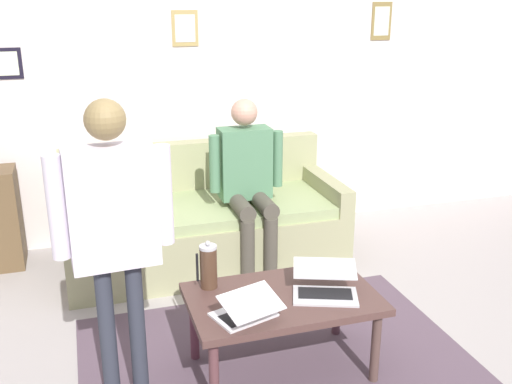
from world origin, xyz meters
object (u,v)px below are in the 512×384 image
(person_standing, at_px, (113,222))
(person_seated, at_px, (248,177))
(couch, at_px, (204,224))
(laptop_center, at_px, (246,310))
(coffee_table, at_px, (283,304))
(laptop_left, at_px, (325,286))
(french_press, at_px, (208,266))

(person_standing, distance_m, person_seated, 1.71)
(couch, relative_size, laptop_center, 5.68)
(couch, distance_m, coffee_table, 1.51)
(laptop_left, distance_m, laptop_center, 0.49)
(couch, relative_size, french_press, 7.46)
(laptop_center, bearing_deg, laptop_left, -165.93)
(person_seated, bearing_deg, couch, -38.60)
(couch, height_order, laptop_left, couch)
(laptop_left, distance_m, french_press, 0.64)
(laptop_left, xyz_separation_m, laptop_center, (0.48, 0.12, -0.00))
(coffee_table, distance_m, laptop_left, 0.25)
(coffee_table, height_order, person_standing, person_standing)
(coffee_table, relative_size, laptop_center, 2.79)
(french_press, distance_m, person_standing, 0.70)
(couch, distance_m, laptop_center, 1.68)
(coffee_table, distance_m, french_press, 0.45)
(person_seated, bearing_deg, laptop_center, 73.25)
(french_press, height_order, person_standing, person_standing)
(couch, relative_size, person_standing, 1.31)
(coffee_table, height_order, person_seated, person_seated)
(couch, distance_m, laptop_left, 1.59)
(french_press, bearing_deg, laptop_left, 156.29)
(couch, height_order, french_press, couch)
(laptop_center, relative_size, person_seated, 0.28)
(coffee_table, xyz_separation_m, person_seated, (-0.18, -1.28, 0.32))
(couch, distance_m, french_press, 1.35)
(laptop_center, height_order, person_standing, person_standing)
(laptop_center, bearing_deg, person_standing, -10.03)
(coffee_table, height_order, laptop_center, laptop_center)
(person_standing, bearing_deg, french_press, -151.47)
(laptop_center, bearing_deg, coffee_table, -147.20)
(couch, height_order, person_standing, person_standing)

